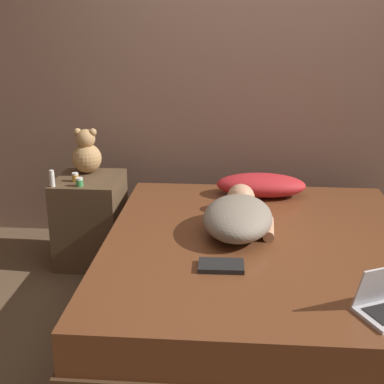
# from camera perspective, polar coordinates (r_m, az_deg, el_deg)

# --- Properties ---
(ground_plane) EXTENTS (12.00, 12.00, 0.00)m
(ground_plane) POSITION_cam_1_polar(r_m,az_deg,el_deg) (3.13, 7.09, -13.45)
(ground_plane) COLOR brown
(wall_back) EXTENTS (8.00, 0.06, 2.60)m
(wall_back) POSITION_cam_1_polar(r_m,az_deg,el_deg) (3.91, 7.17, 13.37)
(wall_back) COLOR #846656
(wall_back) RESTS_ON ground_plane
(bed) EXTENTS (1.71, 1.93, 0.50)m
(bed) POSITION_cam_1_polar(r_m,az_deg,el_deg) (3.00, 7.28, -9.49)
(bed) COLOR #4C331E
(bed) RESTS_ON ground_plane
(nightstand) EXTENTS (0.43, 0.48, 0.60)m
(nightstand) POSITION_cam_1_polar(r_m,az_deg,el_deg) (3.74, -10.73, -2.88)
(nightstand) COLOR brown
(nightstand) RESTS_ON ground_plane
(pillow) EXTENTS (0.59, 0.29, 0.15)m
(pillow) POSITION_cam_1_polar(r_m,az_deg,el_deg) (3.55, 7.37, 0.74)
(pillow) COLOR red
(pillow) RESTS_ON bed
(person_lying) EXTENTS (0.41, 0.74, 0.19)m
(person_lying) POSITION_cam_1_polar(r_m,az_deg,el_deg) (2.96, 5.00, -2.51)
(person_lying) COLOR gray
(person_lying) RESTS_ON bed
(teddy_bear) EXTENTS (0.20, 0.20, 0.31)m
(teddy_bear) POSITION_cam_1_polar(r_m,az_deg,el_deg) (3.73, -11.19, 4.05)
(teddy_bear) COLOR tan
(teddy_bear) RESTS_ON nightstand
(bottle_amber) EXTENTS (0.04, 0.04, 0.06)m
(bottle_amber) POSITION_cam_1_polar(r_m,az_deg,el_deg) (3.58, -12.35, 1.55)
(bottle_amber) COLOR gold
(bottle_amber) RESTS_ON nightstand
(bottle_green) EXTENTS (0.05, 0.05, 0.06)m
(bottle_green) POSITION_cam_1_polar(r_m,az_deg,el_deg) (3.47, -11.92, 1.05)
(bottle_green) COLOR #3D8E4C
(bottle_green) RESTS_ON nightstand
(bottle_white) EXTENTS (0.03, 0.03, 0.11)m
(bottle_white) POSITION_cam_1_polar(r_m,az_deg,el_deg) (3.50, -14.71, 1.40)
(bottle_white) COLOR white
(bottle_white) RESTS_ON nightstand
(book) EXTENTS (0.22, 0.14, 0.02)m
(book) POSITION_cam_1_polar(r_m,az_deg,el_deg) (2.57, 3.13, -7.87)
(book) COLOR black
(book) RESTS_ON bed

